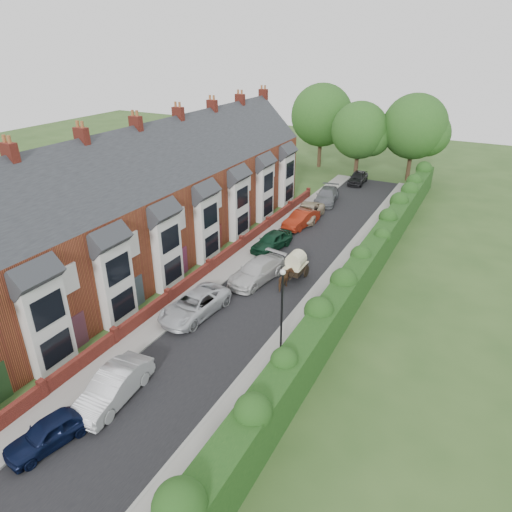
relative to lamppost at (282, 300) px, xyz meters
The scene contains 24 objects.
ground 6.20m from the lamppost, 130.36° to the right, with size 140.00×140.00×0.00m, color #2D4C1E.
road 8.66m from the lamppost, 119.12° to the left, with size 6.00×58.00×0.02m, color black.
pavement_hedge_side 7.71m from the lamppost, 88.36° to the left, with size 2.20×58.00×0.12m, color #9A9892.
pavement_house_side 10.93m from the lamppost, 137.91° to the left, with size 1.70×58.00×0.12m, color #9A9892.
kerb_hedge_side 7.76m from the lamppost, 96.92° to the left, with size 0.18×58.00×0.13m, color gray.
kerb_house_side 10.38m from the lamppost, 134.79° to the left, with size 0.18×58.00×0.13m, color gray.
hedge 7.47m from the lamppost, 74.05° to the left, with size 2.10×58.00×2.85m.
terrace_row 15.52m from the lamppost, 157.25° to the left, with size 9.05×40.50×11.50m.
garden_wall_row 10.98m from the lamppost, 145.56° to the left, with size 0.35×40.35×1.10m.
lamppost is the anchor object (origin of this frame).
tree_far_left 36.66m from the lamppost, 99.53° to the left, with size 7.14×6.80×9.29m.
tree_far_right 38.20m from the lamppost, 90.02° to the left, with size 7.98×7.60×10.31m.
tree_far_back 41.01m from the lamppost, 107.06° to the left, with size 8.40×8.00×10.82m.
car_navy 12.68m from the lamppost, 119.64° to the right, with size 1.53×3.80×1.29m, color black.
car_silver_a 9.62m from the lamppost, 126.89° to the right, with size 1.64×4.72×1.55m, color silver.
car_silver_b 6.93m from the lamppost, behind, with size 2.43×5.27×1.47m, color silver.
car_white 8.66m from the lamppost, 127.15° to the left, with size 2.13×5.24×1.52m, color silver.
car_green 13.81m from the lamppost, 118.14° to the left, with size 1.77×4.40×1.50m, color #0E301E.
car_red 19.02m from the lamppost, 109.18° to the left, with size 1.57×4.50×1.48m, color maroon.
car_beige 20.97m from the lamppost, 107.91° to the left, with size 2.39×5.18×1.44m, color tan.
car_grey 26.32m from the lamppost, 104.14° to the left, with size 2.10×5.16×1.50m, color slate.
car_black 34.29m from the lamppost, 99.14° to the left, with size 1.75×4.36×1.49m, color black.
horse 7.43m from the lamppost, 112.18° to the left, with size 0.75×1.64×1.39m, color #52341E.
horse_cart 8.87m from the lamppost, 107.73° to the left, with size 1.35×2.97×2.15m.
Camera 1 is at (12.01, -15.42, 16.25)m, focal length 32.00 mm.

